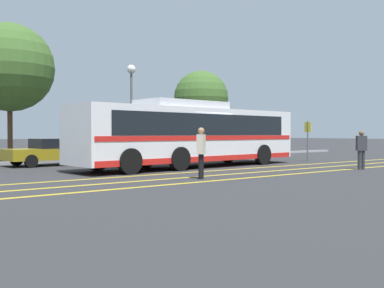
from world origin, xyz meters
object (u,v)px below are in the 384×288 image
parked_car_2 (145,149)px  street_lamp (131,88)px  bus_stop_sign (308,136)px  tree_0 (201,98)px  transit_bus (192,134)px  pedestrian_1 (361,147)px  parked_car_3 (224,146)px  tree_1 (9,68)px  parked_car_1 (51,152)px  pedestrian_0 (201,150)px

parked_car_2 → street_lamp: street_lamp is taller
bus_stop_sign → street_lamp: (-6.54, 8.07, 2.88)m
parked_car_2 → bus_stop_sign: bus_stop_sign is taller
tree_0 → transit_bus: bearing=-131.2°
transit_bus → pedestrian_1: bearing=37.0°
parked_car_3 → tree_0: bearing=-15.5°
parked_car_2 → tree_0: tree_0 is taller
tree_0 → tree_1: bearing=173.8°
parked_car_1 → bus_stop_sign: bearing=-119.3°
tree_1 → pedestrian_1: bearing=-56.2°
street_lamp → tree_0: bearing=8.7°
parked_car_3 → tree_1: (-11.48, 5.12, 4.49)m
parked_car_1 → street_lamp: bearing=-72.6°
bus_stop_sign → street_lamp: bearing=-145.3°
parked_car_3 → pedestrian_0: size_ratio=2.69×
street_lamp → pedestrian_1: bearing=-73.6°
bus_stop_sign → street_lamp: size_ratio=0.39×
pedestrian_0 → pedestrian_1: (7.99, -1.13, -0.05)m
parked_car_3 → pedestrian_0: 12.94m
pedestrian_0 → pedestrian_1: bearing=-44.9°
parked_car_1 → pedestrian_1: pedestrian_1 is taller
parked_car_2 → tree_1: size_ratio=0.52×
bus_stop_sign → parked_car_1: bearing=-119.2°
parked_car_2 → pedestrian_1: bearing=23.1°
pedestrian_1 → tree_0: size_ratio=0.28×
parked_car_2 → tree_1: tree_1 is taller
parked_car_1 → pedestrian_0: bearing=-174.5°
parked_car_3 → street_lamp: street_lamp is taller
parked_car_1 → tree_1: bearing=3.3°
transit_bus → street_lamp: 7.98m
parked_car_3 → bus_stop_sign: 5.54m
pedestrian_1 → tree_0: 14.51m
parked_car_3 → bus_stop_sign: bus_stop_sign is taller
transit_bus → pedestrian_0: 5.46m
tree_1 → tree_0: bearing=-6.2°
parked_car_1 → tree_0: bearing=-79.1°
parked_car_2 → bus_stop_sign: bearing=51.7°
pedestrian_0 → tree_0: (10.39, 12.84, 3.05)m
parked_car_1 → bus_stop_sign: (12.37, -5.75, 0.75)m
parked_car_2 → parked_car_3: 5.47m
bus_stop_sign → pedestrian_1: bearing=-33.1°
transit_bus → bus_stop_sign: transit_bus is taller
bus_stop_sign → street_lamp: 10.78m
parked_car_3 → parked_car_1: bearing=89.7°
pedestrian_1 → parked_car_2: bearing=-33.5°
transit_bus → tree_1: (-5.35, 9.74, 3.70)m
tree_0 → tree_1: (-12.67, 1.38, 1.19)m
parked_car_2 → pedestrian_0: pedestrian_0 is taller
parked_car_1 → pedestrian_1: size_ratio=2.67×
pedestrian_0 → tree_1: 15.02m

